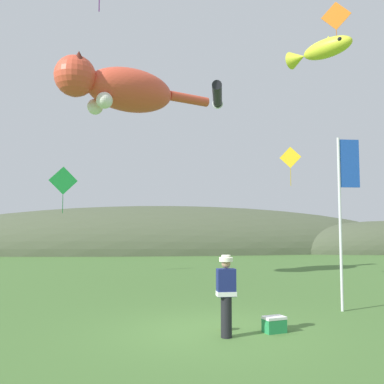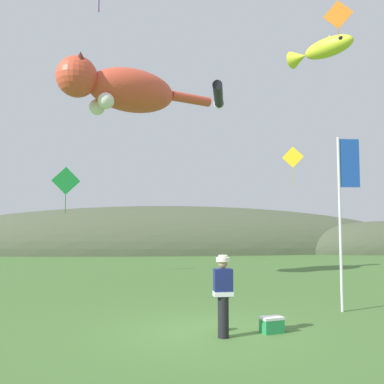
% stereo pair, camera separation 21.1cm
% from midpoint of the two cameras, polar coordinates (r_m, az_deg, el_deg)
% --- Properties ---
extents(ground_plane, '(120.00, 120.00, 0.00)m').
position_cam_midpoint_polar(ground_plane, '(10.25, 2.62, -18.17)').
color(ground_plane, '#477033').
extents(distant_hill_ridge, '(55.29, 12.85, 8.23)m').
position_cam_midpoint_polar(distant_hill_ridge, '(38.94, 1.58, -7.93)').
color(distant_hill_ridge, '#4C563D').
rests_on(distant_hill_ridge, ground).
extents(festival_attendant, '(0.43, 0.30, 1.77)m').
position_cam_midpoint_polar(festival_attendant, '(9.61, 4.82, -13.28)').
color(festival_attendant, black).
rests_on(festival_attendant, ground).
extents(kite_spool, '(0.16, 0.21, 0.21)m').
position_cam_midpoint_polar(kite_spool, '(10.44, 4.82, -17.30)').
color(kite_spool, olive).
rests_on(kite_spool, ground).
extents(picnic_cooler, '(0.56, 0.45, 0.36)m').
position_cam_midpoint_polar(picnic_cooler, '(10.32, 11.19, -16.96)').
color(picnic_cooler, '#268C4C').
rests_on(picnic_cooler, ground).
extents(festival_banner_pole, '(0.66, 0.08, 4.97)m').
position_cam_midpoint_polar(festival_banner_pole, '(13.05, 20.07, -0.56)').
color(festival_banner_pole, silver).
rests_on(festival_banner_pole, ground).
extents(kite_giant_cat, '(6.82, 3.94, 2.24)m').
position_cam_midpoint_polar(kite_giant_cat, '(19.42, -9.17, 13.41)').
color(kite_giant_cat, '#E04C33').
extents(kite_fish_windsock, '(2.08, 2.51, 0.79)m').
position_cam_midpoint_polar(kite_fish_windsock, '(17.33, 17.23, 17.68)').
color(kite_fish_windsock, yellow).
extents(kite_tube_streamer, '(0.81, 2.46, 0.44)m').
position_cam_midpoint_polar(kite_tube_streamer, '(16.98, 3.88, 12.78)').
color(kite_tube_streamer, black).
extents(kite_diamond_orange, '(1.10, 0.61, 2.15)m').
position_cam_midpoint_polar(kite_diamond_orange, '(20.59, 19.20, 21.38)').
color(kite_diamond_orange, orange).
extents(kite_diamond_green, '(1.32, 0.40, 2.27)m').
position_cam_midpoint_polar(kite_diamond_green, '(21.69, -16.20, 1.41)').
color(kite_diamond_green, green).
extents(kite_diamond_gold, '(0.95, 0.54, 1.98)m').
position_cam_midpoint_polar(kite_diamond_gold, '(22.05, 13.58, 4.48)').
color(kite_diamond_gold, yellow).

